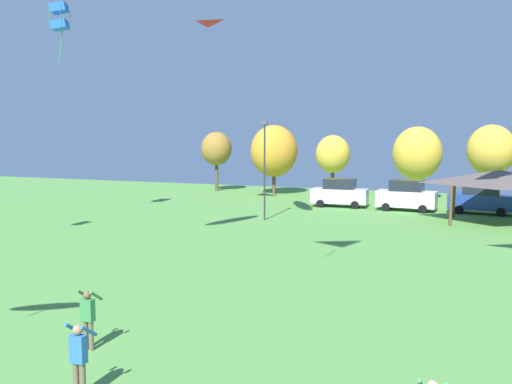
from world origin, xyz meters
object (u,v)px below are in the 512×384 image
Objects in this scene: kite_flying_4 at (195,32)px; light_post_0 at (265,165)px; person_standing_near_foreground at (88,316)px; treeline_tree_0 at (216,149)px; parked_car_third_from_left at (481,199)px; park_pavilion at (499,178)px; kite_flying_10 at (59,17)px; treeline_tree_4 at (491,150)px; person_standing_far_right at (79,356)px; parked_car_leftmost at (340,193)px; treeline_tree_1 at (274,151)px; treeline_tree_3 at (417,153)px; treeline_tree_2 at (333,154)px; parked_car_second_from_left at (406,196)px.

kite_flying_4 is 0.42× the size of light_post_0.
person_standing_near_foreground is 0.27× the size of treeline_tree_0.
park_pavilion reaches higher than parked_car_third_from_left.
kite_flying_10 reaches higher than kite_flying_4.
person_standing_near_foreground is 43.36m from treeline_tree_0.
treeline_tree_0 is at bearing 175.24° from treeline_tree_4.
person_standing_far_right is 34.58m from parked_car_leftmost.
person_standing_far_right is (1.67, -2.32, 0.03)m from person_standing_near_foreground.
park_pavilion is 1.09× the size of treeline_tree_4.
person_standing_near_foreground is 0.24× the size of treeline_tree_1.
person_standing_near_foreground is 40.54m from treeline_tree_1.
park_pavilion is 29.87m from treeline_tree_0.
treeline_tree_3 is at bearing 162.14° from treeline_tree_4.
treeline_tree_2 is (0.43, 16.98, 0.22)m from light_post_0.
kite_flying_4 is 0.63× the size of parked_car_leftmost.
treeline_tree_4 is (20.36, 13.72, -8.69)m from kite_flying_4.
person_standing_near_foreground is 23.74m from light_post_0.
treeline_tree_3 reaches higher than parked_car_leftmost.
parked_car_third_from_left is at bearing -16.55° from treeline_tree_0.
park_pavilion is at bearing -87.68° from treeline_tree_4.
treeline_tree_4 reaches higher than person_standing_far_right.
parked_car_leftmost is at bearing 179.68° from parked_car_second_from_left.
light_post_0 is (5.84, -0.91, -9.49)m from kite_flying_4.
treeline_tree_0 is at bearing 168.06° from parked_car_third_from_left.
kite_flying_4 is at bearing -170.52° from park_pavilion.
person_standing_far_right is at bearing -102.37° from treeline_tree_4.
treeline_tree_3 is (14.23, 15.70, -9.08)m from kite_flying_4.
treeline_tree_3 is at bearing 2.18° from treeline_tree_1.
kite_flying_4 is (-11.56, 26.44, 12.34)m from person_standing_far_right.
treeline_tree_0 is at bearing 111.62° from kite_flying_4.
treeline_tree_0 is 0.91× the size of treeline_tree_1.
park_pavilion is at bearing -30.71° from parked_car_second_from_left.
treeline_tree_3 is (7.96, -0.37, 0.19)m from treeline_tree_2.
park_pavilion is at bearing -73.02° from parked_car_third_from_left.
park_pavilion is 1.25× the size of treeline_tree_2.
kite_flying_10 is 0.57× the size of treeline_tree_1.
treeline_tree_1 is 1.02× the size of treeline_tree_4.
kite_flying_4 is 9.27m from kite_flying_10.
parked_car_second_from_left is (14.35, 7.74, -12.14)m from kite_flying_4.
person_standing_near_foreground is 0.25× the size of light_post_0.
person_standing_far_right is 35.59m from parked_car_third_from_left.
park_pavilion is 1.11× the size of treeline_tree_3.
kite_flying_10 is at bearing -159.46° from park_pavilion.
treeline_tree_0 is 0.94× the size of treeline_tree_3.
parked_car_third_from_left is 27.39m from treeline_tree_0.
treeline_tree_1 is at bearing -171.20° from treeline_tree_2.
kite_flying_10 is 0.86× the size of parked_car_leftmost.
parked_car_leftmost is at bearing -124.59° from treeline_tree_3.
parked_car_leftmost is 9.79m from treeline_tree_3.
parked_car_leftmost is 0.68× the size of treeline_tree_4.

